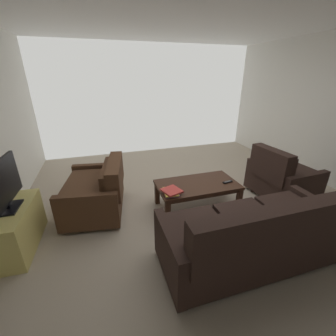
{
  "coord_description": "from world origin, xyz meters",
  "views": [
    {
      "loc": [
        1.32,
        2.73,
        1.94
      ],
      "look_at": [
        0.59,
        0.4,
        0.9
      ],
      "focal_mm": 23.51,
      "sensor_mm": 36.0,
      "label": 1
    }
  ],
  "objects_px": {
    "loveseat_near": "(98,191)",
    "tv_stand": "(16,228)",
    "armchair_side": "(281,177)",
    "tv_remote": "(228,182)",
    "book_stack": "(171,192)",
    "sofa_main": "(254,236)",
    "flat_tv": "(2,186)",
    "coffee_table": "(197,187)"
  },
  "relations": [
    {
      "from": "coffee_table",
      "to": "flat_tv",
      "type": "bearing_deg",
      "value": 3.94
    },
    {
      "from": "tv_stand",
      "to": "armchair_side",
      "type": "xyz_separation_m",
      "value": [
        -3.86,
        -0.05,
        0.1
      ]
    },
    {
      "from": "loveseat_near",
      "to": "tv_stand",
      "type": "distance_m",
      "value": 1.08
    },
    {
      "from": "sofa_main",
      "to": "loveseat_near",
      "type": "xyz_separation_m",
      "value": [
        1.55,
        -1.58,
        -0.04
      ]
    },
    {
      "from": "coffee_table",
      "to": "tv_remote",
      "type": "height_order",
      "value": "tv_remote"
    },
    {
      "from": "armchair_side",
      "to": "book_stack",
      "type": "relative_size",
      "value": 3.11
    },
    {
      "from": "tv_stand",
      "to": "flat_tv",
      "type": "bearing_deg",
      "value": 112.81
    },
    {
      "from": "tv_stand",
      "to": "book_stack",
      "type": "distance_m",
      "value": 1.93
    },
    {
      "from": "flat_tv",
      "to": "book_stack",
      "type": "bearing_deg",
      "value": 179.64
    },
    {
      "from": "loveseat_near",
      "to": "flat_tv",
      "type": "relative_size",
      "value": 1.45
    },
    {
      "from": "loveseat_near",
      "to": "tv_remote",
      "type": "distance_m",
      "value": 1.98
    },
    {
      "from": "loveseat_near",
      "to": "book_stack",
      "type": "distance_m",
      "value": 1.13
    },
    {
      "from": "armchair_side",
      "to": "flat_tv",
      "type": "bearing_deg",
      "value": 0.69
    },
    {
      "from": "sofa_main",
      "to": "book_stack",
      "type": "xyz_separation_m",
      "value": [
        0.57,
        -1.04,
        0.07
      ]
    },
    {
      "from": "coffee_table",
      "to": "tv_stand",
      "type": "height_order",
      "value": "tv_stand"
    },
    {
      "from": "book_stack",
      "to": "sofa_main",
      "type": "bearing_deg",
      "value": 118.68
    },
    {
      "from": "armchair_side",
      "to": "tv_remote",
      "type": "xyz_separation_m",
      "value": [
        1.0,
        -0.01,
        0.06
      ]
    },
    {
      "from": "tv_stand",
      "to": "tv_remote",
      "type": "relative_size",
      "value": 5.67
    },
    {
      "from": "sofa_main",
      "to": "flat_tv",
      "type": "bearing_deg",
      "value": -22.91
    },
    {
      "from": "flat_tv",
      "to": "tv_remote",
      "type": "relative_size",
      "value": 5.17
    },
    {
      "from": "loveseat_near",
      "to": "flat_tv",
      "type": "distance_m",
      "value": 1.18
    },
    {
      "from": "tv_remote",
      "to": "flat_tv",
      "type": "bearing_deg",
      "value": 1.16
    },
    {
      "from": "sofa_main",
      "to": "armchair_side",
      "type": "distance_m",
      "value": 1.76
    },
    {
      "from": "sofa_main",
      "to": "coffee_table",
      "type": "xyz_separation_m",
      "value": [
        0.09,
        -1.22,
        -0.03
      ]
    },
    {
      "from": "flat_tv",
      "to": "book_stack",
      "type": "height_order",
      "value": "flat_tv"
    },
    {
      "from": "loveseat_near",
      "to": "tv_remote",
      "type": "bearing_deg",
      "value": 166.27
    },
    {
      "from": "loveseat_near",
      "to": "book_stack",
      "type": "height_order",
      "value": "loveseat_near"
    },
    {
      "from": "coffee_table",
      "to": "flat_tv",
      "type": "distance_m",
      "value": 2.46
    },
    {
      "from": "book_stack",
      "to": "tv_remote",
      "type": "relative_size",
      "value": 1.89
    },
    {
      "from": "sofa_main",
      "to": "loveseat_near",
      "type": "distance_m",
      "value": 2.22
    },
    {
      "from": "sofa_main",
      "to": "tv_stand",
      "type": "distance_m",
      "value": 2.71
    },
    {
      "from": "coffee_table",
      "to": "book_stack",
      "type": "relative_size",
      "value": 3.93
    },
    {
      "from": "sofa_main",
      "to": "tv_stand",
      "type": "height_order",
      "value": "sofa_main"
    },
    {
      "from": "sofa_main",
      "to": "coffee_table",
      "type": "height_order",
      "value": "sofa_main"
    },
    {
      "from": "loveseat_near",
      "to": "tv_stand",
      "type": "bearing_deg",
      "value": 29.11
    },
    {
      "from": "sofa_main",
      "to": "book_stack",
      "type": "height_order",
      "value": "sofa_main"
    },
    {
      "from": "coffee_table",
      "to": "tv_stand",
      "type": "bearing_deg",
      "value": 3.92
    },
    {
      "from": "coffee_table",
      "to": "book_stack",
      "type": "bearing_deg",
      "value": 20.33
    },
    {
      "from": "tv_stand",
      "to": "book_stack",
      "type": "xyz_separation_m",
      "value": [
        -1.93,
        0.01,
        0.18
      ]
    },
    {
      "from": "flat_tv",
      "to": "tv_remote",
      "type": "bearing_deg",
      "value": -178.84
    },
    {
      "from": "tv_stand",
      "to": "tv_remote",
      "type": "xyz_separation_m",
      "value": [
        -2.86,
        -0.06,
        0.15
      ]
    },
    {
      "from": "armchair_side",
      "to": "tv_remote",
      "type": "bearing_deg",
      "value": -0.64
    }
  ]
}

